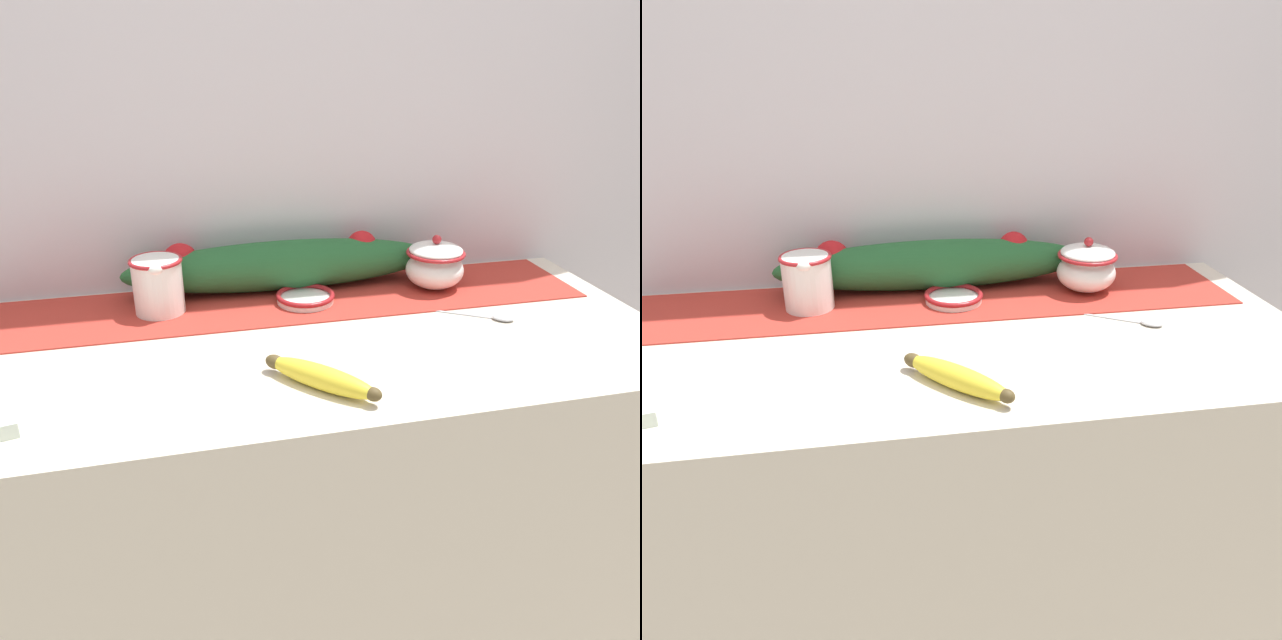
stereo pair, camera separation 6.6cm
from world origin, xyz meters
The scene contains 9 objects.
countertop centered at (0.00, 0.00, 0.44)m, with size 1.36×0.62×0.88m, color beige.
back_wall centered at (0.00, 0.33, 1.20)m, with size 2.16×0.04×2.40m, color silver.
table_runner centered at (0.00, 0.18, 0.88)m, with size 1.25×0.25×0.00m, color #B23328.
cream_pitcher centered at (-0.26, 0.18, 0.94)m, with size 0.10×0.12×0.12m.
sugar_bowl centered at (0.33, 0.18, 0.93)m, with size 0.13×0.13×0.12m.
small_dish centered at (0.03, 0.16, 0.89)m, with size 0.12×0.12×0.02m.
banana centered at (-0.02, -0.19, 0.90)m, with size 0.17×0.18×0.04m.
spoon centered at (0.38, -0.01, 0.88)m, with size 0.16×0.11×0.01m.
poinsettia_garland centered at (0.00, 0.25, 0.94)m, with size 0.68×0.12×0.11m.
Camera 1 is at (-0.22, -1.02, 1.38)m, focal length 35.00 mm.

